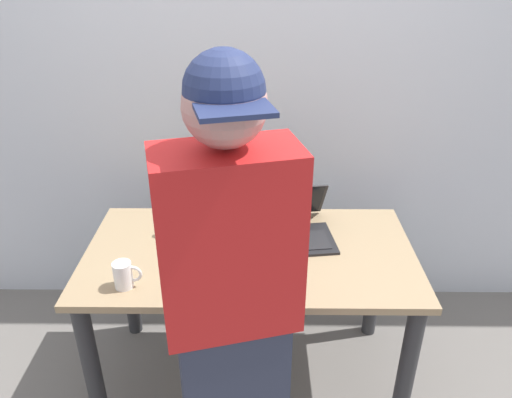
{
  "coord_description": "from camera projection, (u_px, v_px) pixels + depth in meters",
  "views": [
    {
      "loc": [
        0.04,
        -1.75,
        1.91
      ],
      "look_at": [
        0.03,
        0.0,
        0.98
      ],
      "focal_mm": 34.41,
      "sensor_mm": 36.0,
      "label": 1
    }
  ],
  "objects": [
    {
      "name": "ground_plane",
      "position": [
        251.0,
        374.0,
        2.44
      ],
      "size": [
        8.0,
        8.0,
        0.0
      ],
      "primitive_type": "plane",
      "color": "slate",
      "rests_on": "ground"
    },
    {
      "name": "desk",
      "position": [
        250.0,
        275.0,
        2.15
      ],
      "size": [
        1.4,
        0.74,
        0.73
      ],
      "color": "#9E8460",
      "rests_on": "ground"
    },
    {
      "name": "laptop",
      "position": [
        293.0,
        225.0,
        2.2
      ],
      "size": [
        0.38,
        0.41,
        0.21
      ],
      "color": "black",
      "rests_on": "desk"
    },
    {
      "name": "beer_bottle_dark",
      "position": [
        218.0,
        219.0,
        2.11
      ],
      "size": [
        0.07,
        0.07,
        0.28
      ],
      "color": "#333333",
      "rests_on": "desk"
    },
    {
      "name": "beer_bottle_amber",
      "position": [
        195.0,
        210.0,
        2.17
      ],
      "size": [
        0.07,
        0.07,
        0.31
      ],
      "color": "#1E5123",
      "rests_on": "desk"
    },
    {
      "name": "beer_bottle_green",
      "position": [
        218.0,
        200.0,
        2.25
      ],
      "size": [
        0.07,
        0.07,
        0.31
      ],
      "color": "brown",
      "rests_on": "desk"
    },
    {
      "name": "beer_bottle_brown",
      "position": [
        235.0,
        202.0,
        2.23
      ],
      "size": [
        0.06,
        0.06,
        0.3
      ],
      "color": "#472B14",
      "rests_on": "desk"
    },
    {
      "name": "person_figure",
      "position": [
        231.0,
        318.0,
        1.51
      ],
      "size": [
        0.44,
        0.35,
        1.69
      ],
      "color": "#2D3347",
      "rests_on": "ground"
    },
    {
      "name": "coffee_mug",
      "position": [
        124.0,
        275.0,
        1.85
      ],
      "size": [
        0.11,
        0.07,
        0.11
      ],
      "color": "white",
      "rests_on": "desk"
    },
    {
      "name": "back_wall",
      "position": [
        252.0,
        78.0,
        2.45
      ],
      "size": [
        6.0,
        0.1,
        2.6
      ],
      "primitive_type": "cube",
      "color": "silver",
      "rests_on": "ground"
    }
  ]
}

